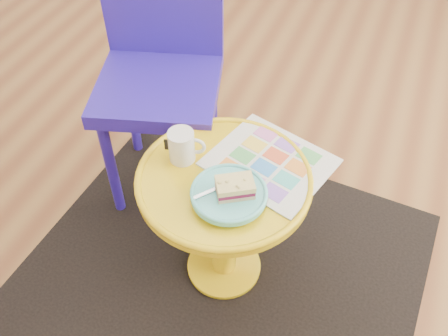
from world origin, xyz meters
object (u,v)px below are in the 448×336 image
at_px(chair, 161,60).
at_px(newspaper, 270,162).
at_px(side_table, 224,207).
at_px(mug, 182,145).
at_px(plate, 229,194).

relative_size(chair, newspaper, 2.82).
xyz_separation_m(side_table, newspaper, (0.10, 0.10, 0.14)).
bearing_deg(newspaper, chair, 167.51).
distance_m(mug, plate, 0.21).
height_order(chair, mug, chair).
bearing_deg(plate, chair, 133.85).
bearing_deg(newspaper, plate, -92.90).
xyz_separation_m(chair, plate, (0.42, -0.44, -0.03)).
xyz_separation_m(side_table, mug, (-0.14, 0.03, 0.19)).
bearing_deg(newspaper, side_table, -118.11).
bearing_deg(mug, newspaper, 3.70).
bearing_deg(chair, newspaper, -45.74).
distance_m(side_table, plate, 0.17).
xyz_separation_m(side_table, plate, (0.04, -0.07, 0.15)).
height_order(chair, plate, chair).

